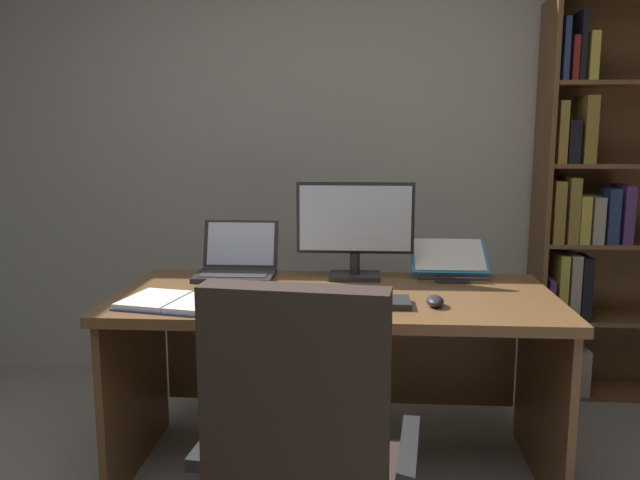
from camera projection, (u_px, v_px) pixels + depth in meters
The scene contains 11 objects.
wall_back at pixel (329, 146), 3.59m from camera, with size 5.66×0.12×2.63m, color #B2ADA3.
desk at pixel (336, 336), 2.66m from camera, with size 1.73×0.80×0.76m.
bookshelf at pixel (609, 214), 3.33m from camera, with size 0.97×0.30×2.04m.
monitor at pixel (355, 229), 2.77m from camera, with size 0.51×0.16×0.42m.
laptop at pixel (237, 265), 2.84m from camera, with size 0.34×0.30×0.23m.
keyboard at pixel (353, 302), 2.37m from camera, with size 0.42×0.15×0.02m, color #232326.
computer_mouse at pixel (435, 301), 2.35m from camera, with size 0.06×0.10×0.04m, color #232326.
reading_stand_with_book at pixel (449, 259), 2.83m from camera, with size 0.33×0.28×0.15m.
open_binder at pixel (178, 302), 2.36m from camera, with size 0.45×0.35×0.02m.
notepad at pixel (279, 291), 2.55m from camera, with size 0.15×0.21×0.01m, color white.
pen at pixel (284, 289), 2.55m from camera, with size 0.01×0.01×0.14m, color navy.
Camera 1 is at (0.19, -1.40, 1.39)m, focal length 35.97 mm.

